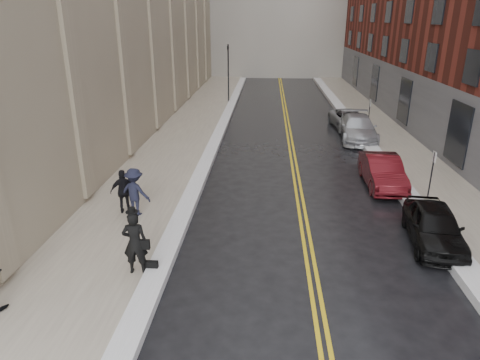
# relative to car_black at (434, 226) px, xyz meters

# --- Properties ---
(ground) EXTENTS (160.00, 160.00, 0.00)m
(ground) POSITION_rel_car_black_xyz_m (-6.80, -4.30, -0.69)
(ground) COLOR black
(ground) RESTS_ON ground
(sidewalk_left) EXTENTS (4.00, 64.00, 0.15)m
(sidewalk_left) POSITION_rel_car_black_xyz_m (-11.30, 11.70, -0.61)
(sidewalk_left) COLOR gray
(sidewalk_left) RESTS_ON ground
(sidewalk_right) EXTENTS (3.00, 64.00, 0.15)m
(sidewalk_right) POSITION_rel_car_black_xyz_m (2.20, 11.70, -0.61)
(sidewalk_right) COLOR gray
(sidewalk_right) RESTS_ON ground
(lane_stripe_a) EXTENTS (0.12, 64.00, 0.01)m
(lane_stripe_a) POSITION_rel_car_black_xyz_m (-4.42, 11.70, -0.68)
(lane_stripe_a) COLOR gold
(lane_stripe_a) RESTS_ON ground
(lane_stripe_b) EXTENTS (0.12, 64.00, 0.01)m
(lane_stripe_b) POSITION_rel_car_black_xyz_m (-4.18, 11.70, -0.68)
(lane_stripe_b) COLOR gold
(lane_stripe_b) RESTS_ON ground
(snow_ridge_left) EXTENTS (0.70, 60.80, 0.26)m
(snow_ridge_left) POSITION_rel_car_black_xyz_m (-9.00, 11.70, -0.56)
(snow_ridge_left) COLOR white
(snow_ridge_left) RESTS_ON ground
(snow_ridge_right) EXTENTS (0.85, 60.80, 0.30)m
(snow_ridge_right) POSITION_rel_car_black_xyz_m (0.35, 11.70, -0.54)
(snow_ridge_right) COLOR white
(snow_ridge_right) RESTS_ON ground
(traffic_signal) EXTENTS (0.18, 0.15, 5.20)m
(traffic_signal) POSITION_rel_car_black_xyz_m (-9.40, 25.70, 2.40)
(traffic_signal) COLOR black
(traffic_signal) RESTS_ON ground
(parking_sign_near) EXTENTS (0.06, 0.35, 2.23)m
(parking_sign_near) POSITION_rel_car_black_xyz_m (1.10, 3.70, 0.67)
(parking_sign_near) COLOR black
(parking_sign_near) RESTS_ON ground
(parking_sign_far) EXTENTS (0.06, 0.35, 2.23)m
(parking_sign_far) POSITION_rel_car_black_xyz_m (1.10, 15.70, 0.67)
(parking_sign_far) COLOR black
(parking_sign_far) RESTS_ON ground
(car_black) EXTENTS (2.08, 4.19, 1.37)m
(car_black) POSITION_rel_car_black_xyz_m (0.00, 0.00, 0.00)
(car_black) COLOR black
(car_black) RESTS_ON ground
(car_maroon) EXTENTS (1.57, 4.33, 1.42)m
(car_maroon) POSITION_rel_car_black_xyz_m (-0.42, 5.46, 0.02)
(car_maroon) COLOR #4E0D13
(car_maroon) RESTS_ON ground
(car_silver_near) EXTENTS (2.52, 5.43, 1.53)m
(car_silver_near) POSITION_rel_car_black_xyz_m (0.00, 13.61, 0.08)
(car_silver_near) COLOR #ACAFB4
(car_silver_near) RESTS_ON ground
(car_silver_far) EXTENTS (2.62, 4.87, 1.30)m
(car_silver_far) POSITION_rel_car_black_xyz_m (-0.00, 16.55, -0.04)
(car_silver_far) COLOR gray
(car_silver_far) RESTS_ON ground
(pedestrian_main) EXTENTS (0.77, 0.54, 1.99)m
(pedestrian_main) POSITION_rel_car_black_xyz_m (-9.60, -2.65, 0.46)
(pedestrian_main) COLOR black
(pedestrian_main) RESTS_ON sidewalk_left
(pedestrian_b) EXTENTS (1.37, 1.00, 1.89)m
(pedestrian_b) POSITION_rel_car_black_xyz_m (-10.80, 1.34, 0.41)
(pedestrian_b) COLOR black
(pedestrian_b) RESTS_ON sidewalk_left
(pedestrian_c) EXTENTS (1.11, 0.69, 1.76)m
(pedestrian_c) POSITION_rel_car_black_xyz_m (-11.30, 1.52, 0.34)
(pedestrian_c) COLOR black
(pedestrian_c) RESTS_ON sidewalk_left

